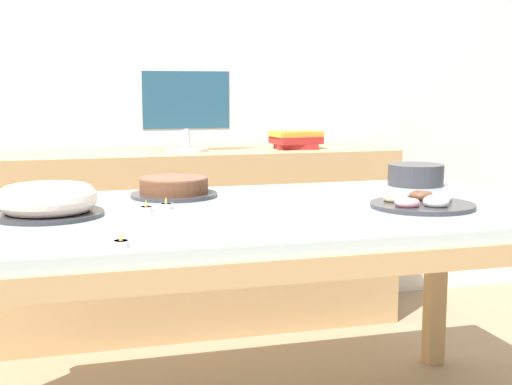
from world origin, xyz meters
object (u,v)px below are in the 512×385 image
pastry_platter (422,203)px  plate_stack (416,175)px  tealight_near_front (166,205)px  cake_chocolate_round (174,188)px  computer_monitor (186,110)px  book_stack (296,140)px  tealight_right_edge (146,208)px  tealight_left_edge (121,243)px  cake_golden_bundt (47,201)px

pastry_platter → plate_stack: bearing=63.8°
tealight_near_front → cake_chocolate_round: bearing=74.9°
computer_monitor → book_stack: bearing=0.1°
cake_chocolate_round → computer_monitor: bearing=76.9°
tealight_near_front → book_stack: bearing=54.2°
pastry_platter → tealight_near_front: 0.79m
tealight_right_edge → tealight_left_edge: bearing=-104.1°
book_stack → tealight_near_front: 1.37m
cake_golden_bundt → pastry_platter: 1.12m
book_stack → tealight_near_front: size_ratio=6.07×
cake_chocolate_round → tealight_left_edge: cake_chocolate_round is taller
cake_chocolate_round → plate_stack: plate_stack is taller
cake_golden_bundt → computer_monitor: bearing=61.8°
pastry_platter → tealight_left_edge: pastry_platter is taller
cake_chocolate_round → tealight_right_edge: cake_chocolate_round is taller
computer_monitor → tealight_left_edge: bearing=-105.6°
pastry_platter → cake_golden_bundt: bearing=171.7°
tealight_right_edge → tealight_near_front: bearing=32.2°
cake_golden_bundt → pastry_platter: size_ratio=0.99×
plate_stack → book_stack: bearing=102.5°
tealight_right_edge → pastry_platter: bearing=-10.7°
pastry_platter → tealight_near_front: pastry_platter is taller
book_stack → pastry_platter: 1.31m
pastry_platter → tealight_near_front: (-0.76, 0.20, -0.00)m
tealight_left_edge → tealight_right_edge: size_ratio=1.00×
pastry_platter → tealight_left_edge: (-0.94, -0.30, -0.00)m
computer_monitor → tealight_near_front: (-0.27, -1.11, -0.25)m
tealight_left_edge → cake_chocolate_round: bearing=71.6°
computer_monitor → plate_stack: computer_monitor is taller
cake_golden_bundt → plate_stack: (1.33, 0.30, -0.00)m
pastry_platter → book_stack: bearing=88.3°
computer_monitor → pastry_platter: size_ratio=1.32×
computer_monitor → tealight_near_front: computer_monitor is taller
cake_golden_bundt → cake_chocolate_round: bearing=33.2°
tealight_near_front → tealight_right_edge: 0.08m
tealight_left_edge → cake_golden_bundt: bearing=109.5°
plate_stack → tealight_near_front: bearing=-165.0°
tealight_left_edge → book_stack: bearing=58.6°
tealight_near_front → tealight_left_edge: bearing=-109.9°
tealight_near_front → tealight_right_edge: (-0.07, -0.04, 0.00)m
tealight_left_edge → pastry_platter: bearing=17.9°
cake_golden_bundt → tealight_near_front: (0.35, 0.03, -0.03)m
computer_monitor → tealight_right_edge: computer_monitor is taller
tealight_near_front → tealight_right_edge: bearing=-147.8°
cake_golden_bundt → tealight_near_front: cake_golden_bundt is taller
book_stack → cake_golden_bundt: 1.62m
cake_golden_bundt → tealight_left_edge: (0.16, -0.47, -0.03)m
cake_golden_bundt → tealight_right_edge: size_ratio=7.97×
plate_stack → tealight_near_front: plate_stack is taller
cake_chocolate_round → plate_stack: size_ratio=1.40×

